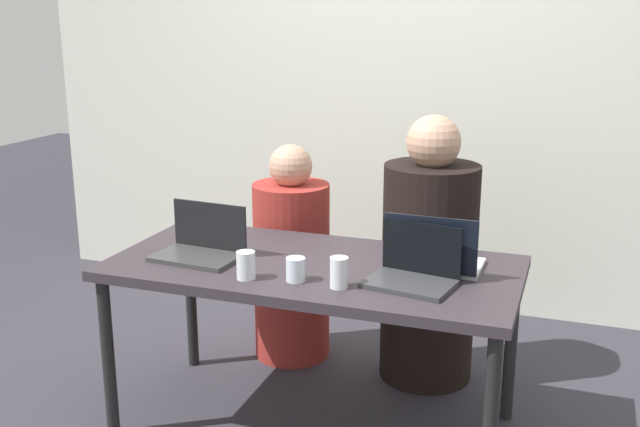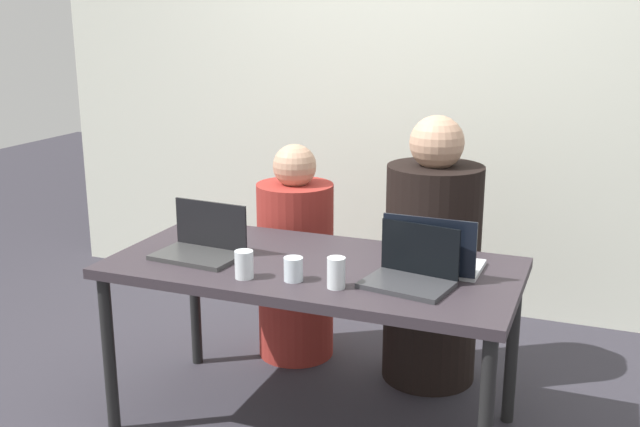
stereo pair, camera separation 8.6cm
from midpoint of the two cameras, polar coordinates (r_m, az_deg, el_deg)
name	(u,v)px [view 2 (the right image)]	position (r m, az deg, el deg)	size (l,w,h in m)	color
ground_plane	(313,425)	(3.19, 0.29, -15.83)	(12.00, 12.00, 0.00)	#333039
back_wall	(416,90)	(4.22, 7.90, 9.31)	(4.50, 0.10, 2.45)	silver
desk	(313,279)	(2.91, 0.30, -4.98)	(1.57, 0.76, 0.70)	#332B31
person_on_left	(296,264)	(3.62, -1.20, -3.85)	(0.44, 0.44, 1.05)	maroon
person_on_right	(432,266)	(3.41, 9.24, -3.95)	(0.46, 0.46, 1.22)	black
laptop_back_right	(433,258)	(2.83, 9.48, -3.39)	(0.35, 0.27, 0.23)	silver
laptop_front_left	(202,245)	(3.00, -8.20, -2.39)	(0.35, 0.25, 0.21)	#383838
laptop_front_right	(411,272)	(2.69, 7.88, -4.45)	(0.34, 0.26, 0.21)	#35363A
water_glass_right	(336,275)	(2.63, 2.18, -4.69)	(0.07, 0.07, 0.11)	white
water_glass_center	(293,271)	(2.70, -1.12, -4.38)	(0.07, 0.07, 0.09)	silver
water_glass_left	(244,266)	(2.73, -4.90, -4.03)	(0.07, 0.07, 0.10)	white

